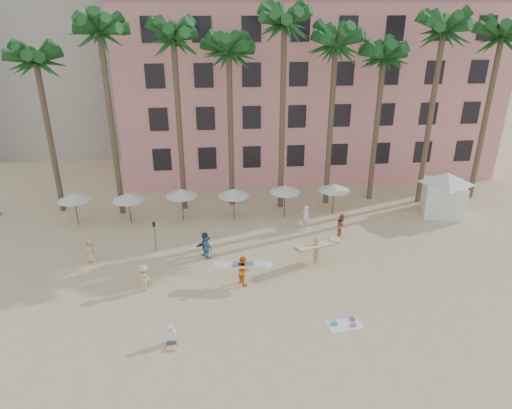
{
  "coord_description": "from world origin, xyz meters",
  "views": [
    {
      "loc": [
        -2.4,
        -20.26,
        15.53
      ],
      "look_at": [
        0.13,
        6.0,
        4.0
      ],
      "focal_mm": 32.0,
      "sensor_mm": 36.0,
      "label": 1
    }
  ],
  "objects_px": {
    "carrier_yellow": "(317,249)",
    "carrier_white": "(243,269)",
    "pink_hotel": "(305,87)",
    "cabana": "(445,190)"
  },
  "relations": [
    {
      "from": "cabana",
      "to": "carrier_white",
      "type": "distance_m",
      "value": 18.91
    },
    {
      "from": "carrier_yellow",
      "to": "carrier_white",
      "type": "bearing_deg",
      "value": -158.67
    },
    {
      "from": "pink_hotel",
      "to": "cabana",
      "type": "relative_size",
      "value": 6.16
    },
    {
      "from": "pink_hotel",
      "to": "carrier_white",
      "type": "distance_m",
      "value": 25.06
    },
    {
      "from": "cabana",
      "to": "carrier_yellow",
      "type": "xyz_separation_m",
      "value": [
        -11.83,
        -6.72,
        -1.02
      ]
    },
    {
      "from": "pink_hotel",
      "to": "carrier_yellow",
      "type": "distance_m",
      "value": 22.12
    },
    {
      "from": "pink_hotel",
      "to": "carrier_white",
      "type": "height_order",
      "value": "pink_hotel"
    },
    {
      "from": "carrier_yellow",
      "to": "carrier_white",
      "type": "distance_m",
      "value": 5.31
    },
    {
      "from": "carrier_white",
      "to": "carrier_yellow",
      "type": "bearing_deg",
      "value": 21.33
    },
    {
      "from": "cabana",
      "to": "carrier_yellow",
      "type": "height_order",
      "value": "cabana"
    }
  ]
}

